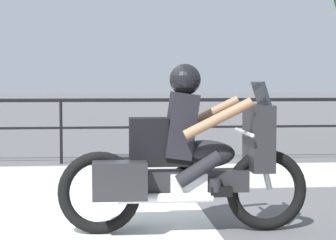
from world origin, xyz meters
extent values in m
plane|color=#565659|center=(0.00, 0.00, 0.00)|extent=(120.00, 120.00, 0.00)
cube|color=#B7B2A8|center=(0.00, 3.40, 0.01)|extent=(44.00, 2.40, 0.01)
cube|color=silver|center=(0.37, -0.20, 0.00)|extent=(2.82, 6.00, 0.01)
cube|color=black|center=(0.00, 4.97, 1.07)|extent=(36.00, 0.04, 0.06)
cube|color=black|center=(0.00, 4.97, 0.60)|extent=(36.00, 0.03, 0.04)
cylinder|color=black|center=(0.00, 4.97, 0.55)|extent=(0.05, 0.05, 1.10)
torus|color=black|center=(2.25, -0.15, 0.38)|extent=(0.77, 0.11, 0.77)
torus|color=black|center=(0.68, -0.15, 0.38)|extent=(0.77, 0.11, 0.77)
cube|color=#232326|center=(1.46, -0.15, 0.48)|extent=(1.19, 0.22, 0.20)
cube|color=silver|center=(1.50, -0.15, 0.43)|extent=(0.34, 0.26, 0.26)
ellipsoid|color=#232326|center=(1.65, -0.15, 0.73)|extent=(0.58, 0.30, 0.26)
cube|color=black|center=(1.31, -0.15, 0.67)|extent=(0.69, 0.28, 0.08)
cube|color=#232326|center=(2.17, -0.15, 0.88)|extent=(0.20, 0.52, 0.61)
cube|color=#1E232B|center=(2.19, -0.15, 1.29)|extent=(0.10, 0.45, 0.24)
cylinder|color=silver|center=(2.03, -0.15, 0.93)|extent=(0.04, 0.70, 0.04)
cylinder|color=silver|center=(1.28, -0.31, 0.35)|extent=(0.86, 0.09, 0.09)
cube|color=#232326|center=(0.86, -0.39, 0.53)|extent=(0.48, 0.28, 0.33)
cube|color=#232326|center=(0.86, 0.09, 0.53)|extent=(0.48, 0.28, 0.33)
cylinder|color=silver|center=(2.22, -0.15, 0.63)|extent=(0.17, 0.06, 0.50)
cube|color=black|center=(1.43, -0.15, 1.00)|extent=(0.32, 0.36, 0.62)
sphere|color=#8C6647|center=(1.47, -0.15, 1.40)|extent=(0.23, 0.23, 0.23)
sphere|color=black|center=(1.47, -0.15, 1.42)|extent=(0.29, 0.29, 0.29)
cylinder|color=black|center=(1.58, -0.30, 0.61)|extent=(0.44, 0.13, 0.34)
cylinder|color=black|center=(1.73, -0.30, 0.46)|extent=(0.11, 0.11, 0.12)
cube|color=black|center=(1.78, -0.30, 0.40)|extent=(0.20, 0.10, 0.09)
cylinder|color=black|center=(1.58, 0.00, 0.61)|extent=(0.44, 0.13, 0.34)
cylinder|color=black|center=(1.73, 0.00, 0.46)|extent=(0.11, 0.11, 0.12)
cube|color=black|center=(1.78, 0.00, 0.40)|extent=(0.20, 0.10, 0.09)
cylinder|color=#8C6647|center=(1.73, -0.45, 1.08)|extent=(0.63, 0.09, 0.37)
cylinder|color=#8C6647|center=(1.73, 0.15, 1.08)|extent=(0.63, 0.09, 0.37)
cube|color=black|center=(1.13, -0.15, 0.89)|extent=(0.35, 0.28, 0.37)
camera|label=1|loc=(0.74, -6.12, 1.42)|focal=70.00mm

